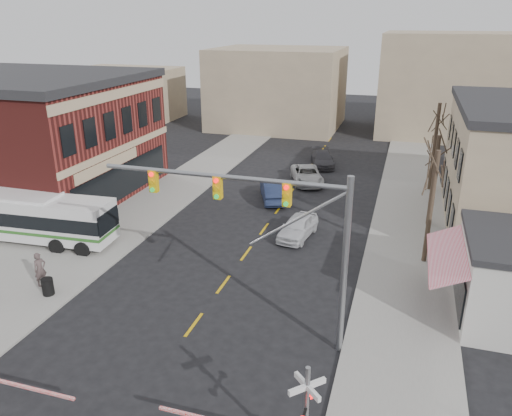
{
  "coord_description": "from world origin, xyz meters",
  "views": [
    {
      "loc": [
        8.75,
        -16.38,
        13.71
      ],
      "look_at": [
        0.95,
        9.0,
        3.5
      ],
      "focal_mm": 35.0,
      "sensor_mm": 36.0,
      "label": 1
    }
  ],
  "objects": [
    {
      "name": "car_b",
      "position": [
        -0.92,
        19.76,
        0.81
      ],
      "size": [
        3.42,
        5.23,
        1.63
      ],
      "primitive_type": "imported",
      "rotation": [
        0.0,
        0.0,
        3.52
      ],
      "color": "#18213D",
      "rests_on": "ground"
    },
    {
      "name": "ground",
      "position": [
        0.0,
        0.0,
        0.0
      ],
      "size": [
        160.0,
        160.0,
        0.0
      ],
      "primitive_type": "plane",
      "color": "black",
      "rests_on": "ground"
    },
    {
      "name": "trash_bin",
      "position": [
        -8.31,
        2.17,
        0.57
      ],
      "size": [
        0.6,
        0.6,
        0.91
      ],
      "primitive_type": "cylinder",
      "color": "black",
      "rests_on": "sidewalk_west"
    },
    {
      "name": "tree_east_a",
      "position": [
        10.5,
        12.0,
        3.5
      ],
      "size": [
        0.28,
        0.28,
        6.75
      ],
      "color": "#382B21",
      "rests_on": "sidewalk_east"
    },
    {
      "name": "car_c",
      "position": [
        0.72,
        24.96,
        0.72
      ],
      "size": [
        4.04,
        5.71,
        1.45
      ],
      "primitive_type": "imported",
      "rotation": [
        0.0,
        0.0,
        0.35
      ],
      "color": "#BABABA",
      "rests_on": "ground"
    },
    {
      "name": "transit_bus",
      "position": [
        -14.17,
        7.63,
        1.73
      ],
      "size": [
        11.98,
        3.35,
        3.05
      ],
      "color": "silver",
      "rests_on": "ground"
    },
    {
      "name": "pedestrian_near",
      "position": [
        -9.29,
        2.9,
        1.06
      ],
      "size": [
        0.66,
        0.8,
        1.89
      ],
      "primitive_type": "imported",
      "rotation": [
        0.0,
        0.0,
        1.21
      ],
      "color": "#4C3E3D",
      "rests_on": "sidewalk_west"
    },
    {
      "name": "tree_east_c",
      "position": [
        11.0,
        26.0,
        3.72
      ],
      "size": [
        0.28,
        0.28,
        7.2
      ],
      "color": "#382B21",
      "rests_on": "sidewalk_east"
    },
    {
      "name": "pedestrian_far",
      "position": [
        -11.37,
        7.38,
        0.97
      ],
      "size": [
        1.01,
        1.05,
        1.71
      ],
      "primitive_type": "imported",
      "rotation": [
        0.0,
        0.0,
        0.94
      ],
      "color": "#2E3851",
      "rests_on": "sidewalk_west"
    },
    {
      "name": "car_d",
      "position": [
        1.09,
        30.7,
        0.7
      ],
      "size": [
        3.26,
        5.18,
        1.4
      ],
      "primitive_type": "imported",
      "rotation": [
        0.0,
        0.0,
        0.29
      ],
      "color": "#3E3D42",
      "rests_on": "ground"
    },
    {
      "name": "tree_east_b",
      "position": [
        10.8,
        18.0,
        3.27
      ],
      "size": [
        0.28,
        0.28,
        6.3
      ],
      "color": "#382B21",
      "rests_on": "sidewalk_east"
    },
    {
      "name": "car_a",
      "position": [
        2.5,
        13.4,
        0.73
      ],
      "size": [
        2.31,
        4.5,
        1.47
      ],
      "primitive_type": "imported",
      "rotation": [
        0.0,
        0.0,
        -0.14
      ],
      "color": "silver",
      "rests_on": "ground"
    },
    {
      "name": "sidewalk_east",
      "position": [
        9.5,
        20.0,
        0.06
      ],
      "size": [
        5.0,
        60.0,
        0.12
      ],
      "primitive_type": "cube",
      "color": "gray",
      "rests_on": "ground"
    },
    {
      "name": "sidewalk_west",
      "position": [
        -9.5,
        20.0,
        0.06
      ],
      "size": [
        5.0,
        60.0,
        0.12
      ],
      "primitive_type": "cube",
      "color": "gray",
      "rests_on": "ground"
    },
    {
      "name": "traffic_signal_mast",
      "position": [
        3.93,
        2.14,
        5.79
      ],
      "size": [
        10.89,
        0.3,
        8.0
      ],
      "color": "gray",
      "rests_on": "ground"
    }
  ]
}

